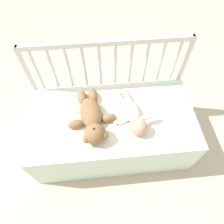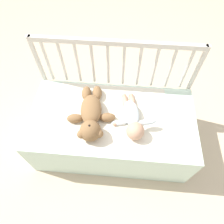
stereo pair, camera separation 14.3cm
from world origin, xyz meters
name	(u,v)px [view 2 (the right image)]	position (x,y,z in m)	size (l,w,h in m)	color
ground_plane	(112,142)	(0.00, 0.00, 0.00)	(12.00, 12.00, 0.00)	#C6B293
crib_mattress	(112,131)	(0.00, 0.00, 0.21)	(1.24, 0.64, 0.43)	silver
crib_rail	(116,68)	(0.00, 0.34, 0.59)	(1.24, 0.04, 0.84)	beige
blanket	(109,115)	(-0.02, 0.01, 0.43)	(0.84, 0.57, 0.01)	silver
teddy_bear	(91,115)	(-0.15, -0.03, 0.48)	(0.36, 0.50, 0.15)	olive
baby	(132,119)	(0.15, -0.03, 0.47)	(0.31, 0.42, 0.12)	white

